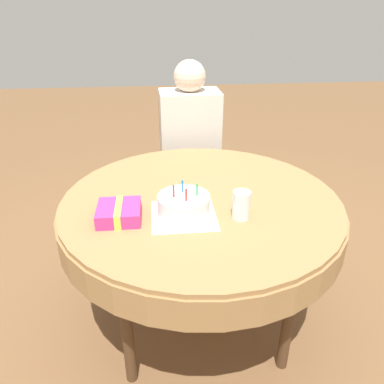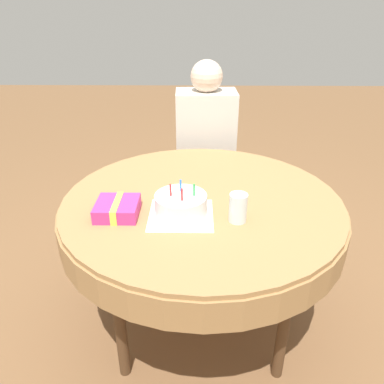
{
  "view_description": "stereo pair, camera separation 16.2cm",
  "coord_description": "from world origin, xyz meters",
  "px_view_note": "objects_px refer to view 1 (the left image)",
  "views": [
    {
      "loc": [
        -0.19,
        -1.47,
        1.52
      ],
      "look_at": [
        -0.04,
        -0.04,
        0.77
      ],
      "focal_mm": 35.0,
      "sensor_mm": 36.0,
      "label": 1
    },
    {
      "loc": [
        -0.02,
        -1.48,
        1.52
      ],
      "look_at": [
        -0.04,
        -0.04,
        0.77
      ],
      "focal_mm": 35.0,
      "sensor_mm": 36.0,
      "label": 2
    }
  ],
  "objects_px": {
    "chair": "(189,160)",
    "birthday_cake": "(184,206)",
    "person": "(190,135)",
    "drinking_glass": "(241,205)",
    "gift_box": "(119,213)"
  },
  "relations": [
    {
      "from": "chair",
      "to": "birthday_cake",
      "type": "distance_m",
      "value": 1.14
    },
    {
      "from": "birthday_cake",
      "to": "person",
      "type": "bearing_deg",
      "value": 83.09
    },
    {
      "from": "birthday_cake",
      "to": "drinking_glass",
      "type": "bearing_deg",
      "value": -9.56
    },
    {
      "from": "drinking_glass",
      "to": "gift_box",
      "type": "height_order",
      "value": "drinking_glass"
    },
    {
      "from": "chair",
      "to": "drinking_glass",
      "type": "distance_m",
      "value": 1.18
    },
    {
      "from": "drinking_glass",
      "to": "gift_box",
      "type": "distance_m",
      "value": 0.5
    },
    {
      "from": "chair",
      "to": "drinking_glass",
      "type": "xyz_separation_m",
      "value": [
        0.11,
        -1.14,
        0.27
      ]
    },
    {
      "from": "gift_box",
      "to": "person",
      "type": "bearing_deg",
      "value": 69.02
    },
    {
      "from": "person",
      "to": "birthday_cake",
      "type": "xyz_separation_m",
      "value": [
        -0.12,
        -1.01,
        0.04
      ]
    },
    {
      "from": "person",
      "to": "gift_box",
      "type": "distance_m",
      "value": 1.08
    },
    {
      "from": "birthday_cake",
      "to": "gift_box",
      "type": "xyz_separation_m",
      "value": [
        -0.26,
        0.0,
        -0.02
      ]
    },
    {
      "from": "chair",
      "to": "person",
      "type": "distance_m",
      "value": 0.24
    },
    {
      "from": "drinking_glass",
      "to": "gift_box",
      "type": "relative_size",
      "value": 0.67
    },
    {
      "from": "chair",
      "to": "person",
      "type": "bearing_deg",
      "value": -90.0
    },
    {
      "from": "drinking_glass",
      "to": "birthday_cake",
      "type": "bearing_deg",
      "value": 170.44
    }
  ]
}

